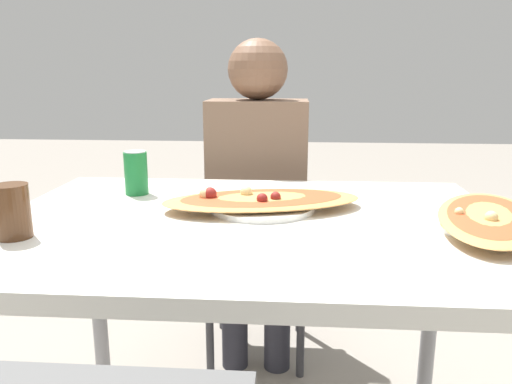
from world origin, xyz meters
The scene contains 7 objects.
dining_table centered at (0.00, 0.00, 0.70)m, with size 1.23×0.88×0.77m.
chair_far_seated centered at (-0.03, 0.77, 0.53)m, with size 0.40×0.40×0.94m.
person_seated centered at (-0.03, 0.66, 0.73)m, with size 0.36×0.25×1.23m.
pizza_main centered at (0.02, 0.09, 0.79)m, with size 0.55×0.34×0.06m.
soda_can centered at (-0.35, 0.23, 0.84)m, with size 0.07×0.07×0.12m.
drink_glass centered at (-0.49, -0.17, 0.83)m, with size 0.07×0.07×0.12m.
pizza_second centered at (0.54, -0.03, 0.79)m, with size 0.35×0.52×0.05m.
Camera 1 is at (0.10, -1.15, 1.12)m, focal length 35.00 mm.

